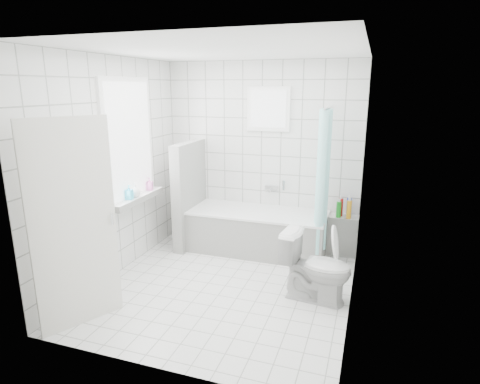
% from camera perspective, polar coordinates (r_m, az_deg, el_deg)
% --- Properties ---
extents(ground, '(3.00, 3.00, 0.00)m').
position_cam_1_polar(ground, '(4.80, -2.11, -13.19)').
color(ground, white).
rests_on(ground, ground).
extents(ceiling, '(3.00, 3.00, 0.00)m').
position_cam_1_polar(ceiling, '(4.25, -2.45, 19.50)').
color(ceiling, white).
rests_on(ceiling, ground).
extents(wall_back, '(2.80, 0.02, 2.60)m').
position_cam_1_polar(wall_back, '(5.74, 3.06, 5.24)').
color(wall_back, white).
rests_on(wall_back, ground).
extents(wall_front, '(2.80, 0.02, 2.60)m').
position_cam_1_polar(wall_front, '(3.04, -12.35, -3.77)').
color(wall_front, white).
rests_on(wall_front, ground).
extents(wall_left, '(0.02, 3.00, 2.60)m').
position_cam_1_polar(wall_left, '(5.00, -17.46, 3.16)').
color(wall_left, white).
rests_on(wall_left, ground).
extents(wall_right, '(0.02, 3.00, 2.60)m').
position_cam_1_polar(wall_right, '(4.07, 16.49, 0.69)').
color(wall_right, white).
rests_on(wall_right, ground).
extents(window_left, '(0.01, 0.90, 1.40)m').
position_cam_1_polar(window_left, '(5.17, -15.37, 7.05)').
color(window_left, white).
rests_on(window_left, wall_left).
extents(window_back, '(0.50, 0.01, 0.50)m').
position_cam_1_polar(window_back, '(5.60, 4.03, 11.68)').
color(window_back, white).
rests_on(window_back, wall_back).
extents(window_sill, '(0.18, 1.02, 0.08)m').
position_cam_1_polar(window_sill, '(5.29, -14.43, -0.92)').
color(window_sill, white).
rests_on(window_sill, wall_left).
extents(door, '(0.41, 0.73, 2.00)m').
position_cam_1_polar(door, '(4.02, -22.53, -4.47)').
color(door, silver).
rests_on(door, ground).
extents(bathtub, '(1.89, 0.77, 0.58)m').
position_cam_1_polar(bathtub, '(5.64, 2.53, -5.57)').
color(bathtub, white).
rests_on(bathtub, ground).
extents(partition_wall, '(0.15, 0.85, 1.50)m').
position_cam_1_polar(partition_wall, '(5.80, -7.19, -0.33)').
color(partition_wall, white).
rests_on(partition_wall, ground).
extents(tiled_ledge, '(0.40, 0.24, 0.55)m').
position_cam_1_polar(tiled_ledge, '(5.70, 14.37, -5.97)').
color(tiled_ledge, white).
rests_on(tiled_ledge, ground).
extents(toilet, '(0.78, 0.50, 0.75)m').
position_cam_1_polar(toilet, '(4.44, 10.79, -10.43)').
color(toilet, white).
rests_on(toilet, ground).
extents(curtain_rod, '(0.02, 0.80, 0.02)m').
position_cam_1_polar(curtain_rod, '(5.10, 12.48, 11.64)').
color(curtain_rod, silver).
rests_on(curtain_rod, wall_back).
extents(shower_curtain, '(0.14, 0.48, 1.78)m').
position_cam_1_polar(shower_curtain, '(5.09, 11.76, 1.42)').
color(shower_curtain, '#4AD9CF').
rests_on(shower_curtain, curtain_rod).
extents(tub_faucet, '(0.18, 0.06, 0.06)m').
position_cam_1_polar(tub_faucet, '(5.76, 4.47, 0.66)').
color(tub_faucet, silver).
rests_on(tub_faucet, wall_back).
extents(sill_bottles, '(0.19, 0.58, 0.18)m').
position_cam_1_polar(sill_bottles, '(5.24, -14.51, 0.39)').
color(sill_bottles, pink).
rests_on(sill_bottles, window_sill).
extents(ledge_bottles, '(0.20, 0.15, 0.26)m').
position_cam_1_polar(ledge_bottles, '(5.54, 14.63, -2.26)').
color(ledge_bottles, red).
rests_on(ledge_bottles, tiled_ledge).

